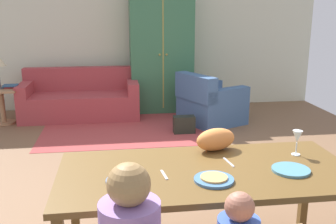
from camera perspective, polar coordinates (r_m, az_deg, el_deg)
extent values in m
cube|color=brown|center=(4.50, -1.79, -8.93)|extent=(6.80, 6.39, 0.02)
cube|color=beige|center=(7.37, -4.62, 11.20)|extent=(6.80, 0.10, 2.70)
cube|color=brown|center=(2.65, 5.72, -8.76)|extent=(1.97, 0.92, 0.04)
cube|color=brown|center=(3.13, -13.48, -12.99)|extent=(0.06, 0.06, 0.72)
cube|color=brown|center=(3.46, 19.29, -10.64)|extent=(0.06, 0.06, 0.72)
cylinder|color=#5775A2|center=(2.47, -6.14, -9.93)|extent=(0.25, 0.25, 0.02)
cylinder|color=gold|center=(2.46, -6.15, -9.61)|extent=(0.17, 0.17, 0.01)
cylinder|color=teal|center=(2.48, 6.71, -9.77)|extent=(0.25, 0.25, 0.02)
cylinder|color=tan|center=(2.48, 6.72, -9.46)|extent=(0.17, 0.17, 0.01)
cylinder|color=teal|center=(2.73, 17.49, -8.05)|extent=(0.25, 0.25, 0.02)
cylinder|color=silver|center=(3.04, 18.14, -5.90)|extent=(0.06, 0.06, 0.01)
cylinder|color=silver|center=(3.02, 18.21, -5.05)|extent=(0.01, 0.01, 0.09)
cone|color=silver|center=(2.99, 18.35, -3.42)|extent=(0.07, 0.07, 0.09)
cube|color=silver|center=(2.55, -0.57, -9.14)|extent=(0.03, 0.15, 0.01)
cube|color=silver|center=(2.78, 8.84, -7.25)|extent=(0.04, 0.17, 0.01)
sphere|color=#9A7545|center=(1.86, -5.75, -10.47)|extent=(0.21, 0.21, 0.21)
sphere|color=#A86953|center=(2.02, 10.40, -13.45)|extent=(0.15, 0.15, 0.15)
ellipsoid|color=orange|center=(2.98, 6.97, -3.99)|extent=(0.35, 0.25, 0.17)
cube|color=#A23C3B|center=(6.09, -5.87, -2.48)|extent=(2.60, 1.80, 0.01)
cube|color=#A33A3E|center=(6.83, -12.59, 0.93)|extent=(1.95, 0.84, 0.42)
cube|color=#A33A3E|center=(7.08, -12.57, 4.80)|extent=(1.95, 0.20, 0.40)
cube|color=#A33A3E|center=(6.90, -20.10, 3.15)|extent=(0.18, 0.84, 0.20)
cube|color=#A33A3E|center=(6.75, -5.21, 3.75)|extent=(0.18, 0.84, 0.20)
cube|color=#3E5E89|center=(6.41, 6.42, 0.31)|extent=(1.12, 1.12, 0.42)
cube|color=#3E5E89|center=(6.12, 4.05, 3.60)|extent=(0.54, 0.86, 0.40)
cube|color=#3E5E89|center=(6.10, 8.49, 2.47)|extent=(0.84, 0.52, 0.20)
cube|color=#3E5E89|center=(6.60, 4.66, 3.52)|extent=(0.84, 0.52, 0.20)
cube|color=#356C48|center=(7.05, -1.01, 8.63)|extent=(1.10, 0.56, 2.10)
cube|color=#B2963C|center=(6.77, -0.72, 8.38)|extent=(0.02, 0.01, 1.89)
sphere|color=#B2963C|center=(6.75, -1.22, 8.37)|extent=(0.04, 0.04, 0.04)
sphere|color=#B2963C|center=(6.77, -0.20, 8.38)|extent=(0.04, 0.04, 0.04)
cube|color=#A1734E|center=(6.78, -23.26, 3.05)|extent=(0.56, 0.56, 0.03)
cylinder|color=#A1734E|center=(6.84, -23.02, 0.68)|extent=(0.08, 0.08, 0.55)
cylinder|color=#A1734E|center=(6.90, -22.80, -1.42)|extent=(0.36, 0.36, 0.03)
cylinder|color=#41393F|center=(6.78, -23.28, 3.26)|extent=(0.16, 0.16, 0.02)
cube|color=#A12826|center=(6.76, -21.74, 3.42)|extent=(0.22, 0.16, 0.03)
cube|color=#2C4F75|center=(6.74, -22.00, 3.61)|extent=(0.22, 0.16, 0.03)
cube|color=black|center=(5.85, 2.36, -1.84)|extent=(0.32, 0.16, 0.26)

